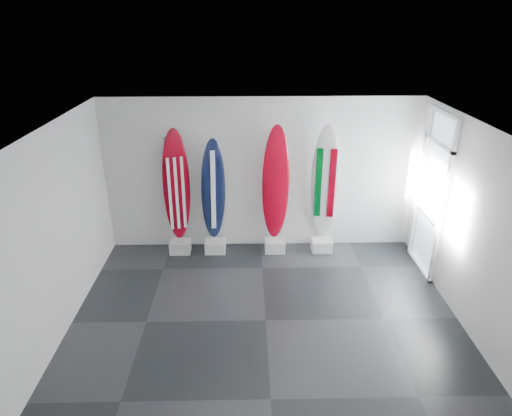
{
  "coord_description": "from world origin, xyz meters",
  "views": [
    {
      "loc": [
        -0.26,
        -5.63,
        4.42
      ],
      "look_at": [
        -0.12,
        1.4,
        1.29
      ],
      "focal_mm": 31.35,
      "sensor_mm": 36.0,
      "label": 1
    }
  ],
  "objects_px": {
    "surfboard_navy": "(213,190)",
    "surfboard_usa": "(177,186)",
    "surfboard_swiss": "(276,184)",
    "surfboard_italy": "(325,183)"
  },
  "relations": [
    {
      "from": "surfboard_navy",
      "to": "surfboard_italy",
      "type": "relative_size",
      "value": 0.89
    },
    {
      "from": "surfboard_usa",
      "to": "surfboard_navy",
      "type": "bearing_deg",
      "value": -17.68
    },
    {
      "from": "surfboard_navy",
      "to": "surfboard_italy",
      "type": "bearing_deg",
      "value": -18.5
    },
    {
      "from": "surfboard_usa",
      "to": "surfboard_navy",
      "type": "height_order",
      "value": "surfboard_usa"
    },
    {
      "from": "surfboard_navy",
      "to": "surfboard_usa",
      "type": "bearing_deg",
      "value": 161.5
    },
    {
      "from": "surfboard_usa",
      "to": "surfboard_swiss",
      "type": "distance_m",
      "value": 1.88
    },
    {
      "from": "surfboard_usa",
      "to": "surfboard_swiss",
      "type": "relative_size",
      "value": 0.98
    },
    {
      "from": "surfboard_swiss",
      "to": "surfboard_italy",
      "type": "bearing_deg",
      "value": -6.73
    },
    {
      "from": "surfboard_usa",
      "to": "surfboard_swiss",
      "type": "height_order",
      "value": "surfboard_swiss"
    },
    {
      "from": "surfboard_navy",
      "to": "surfboard_swiss",
      "type": "height_order",
      "value": "surfboard_swiss"
    }
  ]
}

